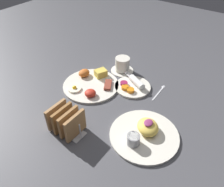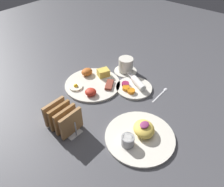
{
  "view_description": "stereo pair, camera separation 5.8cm",
  "coord_description": "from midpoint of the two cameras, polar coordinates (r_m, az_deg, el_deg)",
  "views": [
    {
      "loc": [
        -0.54,
        -0.41,
        0.65
      ],
      "look_at": [
        0.06,
        0.03,
        0.03
      ],
      "focal_mm": 35.0,
      "sensor_mm": 36.0,
      "label": 1
    },
    {
      "loc": [
        -0.51,
        -0.46,
        0.65
      ],
      "look_at": [
        0.06,
        0.03,
        0.03
      ],
      "focal_mm": 35.0,
      "sensor_mm": 36.0,
      "label": 2
    }
  ],
  "objects": [
    {
      "name": "plate_condiments",
      "position": [
        1.05,
        7.38,
        1.72
      ],
      "size": [
        0.17,
        0.17,
        0.04
      ],
      "color": "silver",
      "rests_on": "ground_plane"
    },
    {
      "name": "ground_plane",
      "position": [
        0.94,
        0.54,
        -4.08
      ],
      "size": [
        3.0,
        3.0,
        0.0
      ],
      "primitive_type": "plane",
      "color": "#47474C"
    },
    {
      "name": "toast_rack",
      "position": [
        0.85,
        -10.74,
        -6.43
      ],
      "size": [
        0.1,
        0.15,
        0.1
      ],
      "color": "#B7B7BC",
      "rests_on": "ground_plane"
    },
    {
      "name": "coffee_cup",
      "position": [
        1.16,
        5.06,
        7.25
      ],
      "size": [
        0.12,
        0.12,
        0.08
      ],
      "color": "silver",
      "rests_on": "ground_plane"
    },
    {
      "name": "plate_breakfast",
      "position": [
        1.07,
        -3.52,
        2.82
      ],
      "size": [
        0.27,
        0.27,
        0.05
      ],
      "color": "silver",
      "rests_on": "ground_plane"
    },
    {
      "name": "teaspoon",
      "position": [
        1.06,
        14.55,
        0.27
      ],
      "size": [
        0.13,
        0.02,
        0.01
      ],
      "color": "silver",
      "rests_on": "ground_plane"
    },
    {
      "name": "plate_foreground",
      "position": [
        0.84,
        9.29,
        -10.7
      ],
      "size": [
        0.26,
        0.26,
        0.06
      ],
      "color": "silver",
      "rests_on": "ground_plane"
    }
  ]
}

